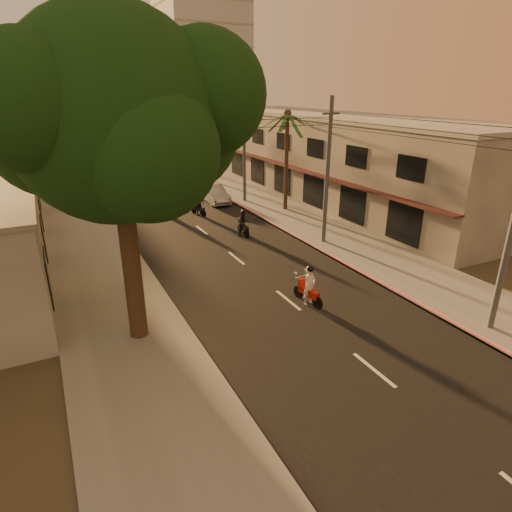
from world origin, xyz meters
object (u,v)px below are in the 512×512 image
object	(u,v)px
scooter_mid_b	(199,205)
scooter_far_b	(200,183)
parked_car	(214,194)
scooter_far_c	(141,164)
scooter_mid_a	(244,224)
palm_tree	(287,119)
scooter_far_a	(168,207)
broadleaf_tree	(125,117)
scooter_red	(309,287)

from	to	relation	value
scooter_mid_b	scooter_far_b	world-z (taller)	scooter_mid_b
scooter_mid_b	parked_car	size ratio (longest dim) A/B	0.41
scooter_mid_b	scooter_far_c	size ratio (longest dim) A/B	1.11
scooter_mid_a	scooter_far_b	size ratio (longest dim) A/B	1.05
scooter_mid_b	scooter_far_b	size ratio (longest dim) A/B	1.03
scooter_far_b	scooter_far_c	bearing A→B (deg)	113.33
palm_tree	scooter_far_a	distance (m)	11.36
broadleaf_tree	scooter_far_b	xyz separation A→B (m)	(10.68, 23.59, -7.66)
broadleaf_tree	scooter_far_b	distance (m)	27.01
palm_tree	scooter_far_c	xyz separation A→B (m)	(-6.43, 24.01, -6.42)
broadleaf_tree	scooter_far_c	xyz separation A→B (m)	(8.18, 37.87, -7.75)
palm_tree	parked_car	xyz separation A→B (m)	(-4.26, 4.95, -6.42)
palm_tree	scooter_mid_a	distance (m)	9.62
scooter_red	parked_car	world-z (taller)	scooter_red
parked_car	scooter_far_a	bearing A→B (deg)	-149.37
scooter_mid_a	scooter_mid_b	xyz separation A→B (m)	(-1.07, 6.00, 0.00)
scooter_mid_a	scooter_far_b	bearing A→B (deg)	84.65
palm_tree	scooter_far_c	size ratio (longest dim) A/B	4.98
scooter_mid_b	parked_car	bearing A→B (deg)	35.18
broadleaf_tree	scooter_mid_b	xyz separation A→B (m)	(7.74, 15.52, -7.65)
scooter_red	scooter_far_c	bearing A→B (deg)	81.17
scooter_far_a	broadleaf_tree	bearing A→B (deg)	-106.74
palm_tree	scooter_mid_b	xyz separation A→B (m)	(-6.87, 1.66, -6.32)
parked_car	broadleaf_tree	bearing A→B (deg)	-117.06
parked_car	scooter_far_c	xyz separation A→B (m)	(-2.17, 19.06, -0.00)
broadleaf_tree	parked_car	distance (m)	22.82
palm_tree	parked_car	size ratio (longest dim) A/B	1.82
scooter_red	scooter_mid_b	world-z (taller)	scooter_red
broadleaf_tree	parked_car	bearing A→B (deg)	61.18
scooter_red	parked_car	size ratio (longest dim) A/B	0.43
scooter_mid_b	palm_tree	bearing A→B (deg)	-29.99
scooter_far_c	palm_tree	bearing A→B (deg)	-67.97
broadleaf_tree	parked_car	size ratio (longest dim) A/B	2.69
broadleaf_tree	scooter_far_a	distance (m)	18.69
broadleaf_tree	scooter_far_c	size ratio (longest dim) A/B	7.34
scooter_mid_b	scooter_far_c	world-z (taller)	scooter_mid_b
broadleaf_tree	parked_car	world-z (taller)	broadleaf_tree
broadleaf_tree	palm_tree	xyz separation A→B (m)	(14.61, 13.86, -1.33)
broadleaf_tree	scooter_far_b	size ratio (longest dim) A/B	6.81
scooter_far_a	parked_car	distance (m)	5.56
parked_car	scooter_mid_a	bearing A→B (deg)	-97.64
broadleaf_tree	scooter_far_a	size ratio (longest dim) A/B	6.80
scooter_red	scooter_mid_b	bearing A→B (deg)	80.94
palm_tree	scooter_far_b	world-z (taller)	palm_tree
palm_tree	scooter_red	xyz separation A→B (m)	(-7.31, -14.67, -6.30)
scooter_red	scooter_far_a	xyz separation A→B (m)	(-1.82, 16.94, -0.07)
scooter_red	scooter_far_a	distance (m)	17.04
scooter_red	scooter_mid_a	world-z (taller)	scooter_red
broadleaf_tree	palm_tree	world-z (taller)	broadleaf_tree
scooter_far_a	scooter_far_c	bearing A→B (deg)	84.96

